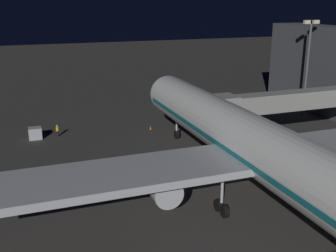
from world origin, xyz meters
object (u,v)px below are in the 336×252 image
object	(u,v)px
baggage_container_near_belt	(35,133)
traffic_cone_nose_starboard	(151,128)
apron_floodlight_mast	(308,61)
jet_bridge	(279,102)
ground_crew_marshaller_fwd	(57,130)
traffic_cone_nose_port	(177,125)
airliner_at_gate	(265,152)

from	to	relation	value
baggage_container_near_belt	traffic_cone_nose_starboard	world-z (taller)	baggage_container_near_belt
apron_floodlight_mast	jet_bridge	bearing A→B (deg)	39.91
ground_crew_marshaller_fwd	traffic_cone_nose_port	bearing A→B (deg)	175.65
baggage_container_near_belt	ground_crew_marshaller_fwd	xyz separation A→B (m)	(-3.15, 0.04, 0.15)
baggage_container_near_belt	traffic_cone_nose_starboard	size ratio (longest dim) A/B	3.33
airliner_at_gate	apron_floodlight_mast	world-z (taller)	airliner_at_gate
apron_floodlight_mast	traffic_cone_nose_port	distance (m)	25.10
traffic_cone_nose_starboard	traffic_cone_nose_port	bearing A→B (deg)	180.00
baggage_container_near_belt	jet_bridge	bearing A→B (deg)	157.22
airliner_at_gate	baggage_container_near_belt	distance (m)	35.49
jet_bridge	airliner_at_gate	bearing A→B (deg)	51.55
baggage_container_near_belt	ground_crew_marshaller_fwd	bearing A→B (deg)	179.23
jet_bridge	apron_floodlight_mast	bearing A→B (deg)	-140.09
jet_bridge	traffic_cone_nose_port	xyz separation A→B (m)	(10.44, -11.99, -5.63)
apron_floodlight_mast	baggage_container_near_belt	bearing A→B (deg)	-3.41
airliner_at_gate	traffic_cone_nose_starboard	distance (m)	28.52
airliner_at_gate	baggage_container_near_belt	world-z (taller)	airliner_at_gate
airliner_at_gate	traffic_cone_nose_port	distance (m)	28.52
traffic_cone_nose_port	traffic_cone_nose_starboard	xyz separation A→B (m)	(4.40, 0.00, 0.00)
airliner_at_gate	baggage_container_near_belt	xyz separation A→B (m)	(19.34, -29.35, -4.93)
airliner_at_gate	ground_crew_marshaller_fwd	distance (m)	33.82
baggage_container_near_belt	traffic_cone_nose_port	distance (m)	21.60
apron_floodlight_mast	ground_crew_marshaller_fwd	bearing A→B (deg)	-3.61
apron_floodlight_mast	ground_crew_marshaller_fwd	xyz separation A→B (m)	(41.69, -2.63, -8.53)
baggage_container_near_belt	traffic_cone_nose_port	world-z (taller)	baggage_container_near_belt
airliner_at_gate	apron_floodlight_mast	bearing A→B (deg)	-133.71
airliner_at_gate	jet_bridge	bearing A→B (deg)	-128.45
jet_bridge	apron_floodlight_mast	xyz separation A→B (m)	(-12.86, -10.76, 3.62)
baggage_container_near_belt	traffic_cone_nose_port	xyz separation A→B (m)	(-21.54, 1.44, -0.57)
airliner_at_gate	apron_floodlight_mast	xyz separation A→B (m)	(-25.50, -26.67, 3.74)
airliner_at_gate	traffic_cone_nose_port	xyz separation A→B (m)	(-2.20, -27.90, -5.50)
apron_floodlight_mast	airliner_at_gate	bearing A→B (deg)	46.29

